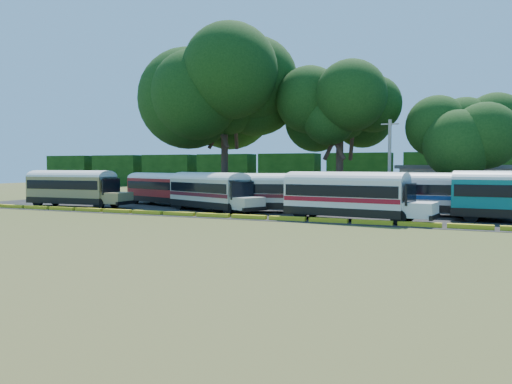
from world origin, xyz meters
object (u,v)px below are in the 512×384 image
at_px(bus_red, 161,187).
at_px(bus_cream_west, 210,189).
at_px(bus_beige, 73,186).
at_px(tree_west, 224,86).
at_px(bus_white_red, 349,193).

bearing_deg(bus_red, bus_cream_west, -7.53).
bearing_deg(bus_beige, bus_cream_west, 4.02).
xyz_separation_m(bus_beige, bus_red, (6.15, 5.45, -0.15)).
bearing_deg(tree_west, bus_white_red, -42.41).
bearing_deg(bus_beige, tree_west, 61.50).
bearing_deg(bus_white_red, bus_red, 169.98).
distance_m(bus_red, tree_west, 15.39).
bearing_deg(bus_red, tree_west, 99.83).
relative_size(bus_beige, bus_white_red, 0.98).
relative_size(bus_red, bus_white_red, 0.92).
distance_m(bus_beige, bus_white_red, 26.51).
relative_size(bus_cream_west, tree_west, 0.55).
distance_m(bus_white_red, tree_west, 27.38).
height_order(bus_white_red, tree_west, tree_west).
height_order(bus_cream_west, tree_west, tree_west).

